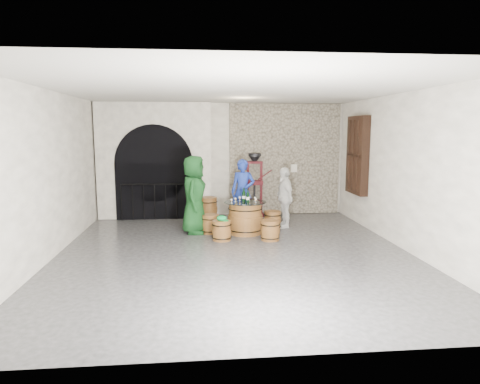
{
  "coord_description": "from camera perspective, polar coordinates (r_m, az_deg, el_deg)",
  "views": [
    {
      "loc": [
        -0.68,
        -8.28,
        2.44
      ],
      "look_at": [
        0.24,
        1.26,
        1.05
      ],
      "focal_mm": 32.0,
      "sensor_mm": 36.0,
      "label": 1
    }
  ],
  "objects": [
    {
      "name": "person_blue",
      "position": [
        11.11,
        0.37,
        0.03
      ],
      "size": [
        0.71,
        0.56,
        1.7
      ],
      "primitive_type": "imported",
      "rotation": [
        0.0,
        0.0,
        -0.28
      ],
      "color": "#1C349C",
      "rests_on": "ground"
    },
    {
      "name": "tasting_glass_c",
      "position": [
        10.22,
        -0.03,
        -0.89
      ],
      "size": [
        0.05,
        0.05,
        0.1
      ],
      "primitive_type": null,
      "color": "#B97924",
      "rests_on": "barrel_table"
    },
    {
      "name": "wine_bottle_left",
      "position": [
        10.09,
        0.48,
        -0.53
      ],
      "size": [
        0.08,
        0.08,
        0.32
      ],
      "color": "black",
      "rests_on": "barrel_table"
    },
    {
      "name": "green_cap",
      "position": [
        9.51,
        -2.44,
        -3.53
      ],
      "size": [
        0.26,
        0.22,
        0.12
      ],
      "color": "#0D8F3D",
      "rests_on": "barrel_stool_near_left"
    },
    {
      "name": "barrel_stool_near_left",
      "position": [
        9.57,
        -2.45,
        -5.15
      ],
      "size": [
        0.44,
        0.44,
        0.45
      ],
      "color": "brown",
      "rests_on": "ground"
    },
    {
      "name": "barrel_table",
      "position": [
        10.15,
        0.71,
        -3.46
      ],
      "size": [
        1.0,
        1.0,
        0.77
      ],
      "color": "brown",
      "rests_on": "ground"
    },
    {
      "name": "barrel_stool_near_right",
      "position": [
        9.6,
        4.04,
        -5.12
      ],
      "size": [
        0.44,
        0.44,
        0.45
      ],
      "color": "brown",
      "rests_on": "ground"
    },
    {
      "name": "barrel_stool_right",
      "position": [
        10.68,
        4.34,
        -3.76
      ],
      "size": [
        0.44,
        0.44,
        0.45
      ],
      "color": "brown",
      "rests_on": "ground"
    },
    {
      "name": "wine_bottle_right",
      "position": [
        10.11,
        0.55,
        -0.52
      ],
      "size": [
        0.08,
        0.08,
        0.32
      ],
      "color": "black",
      "rests_on": "barrel_table"
    },
    {
      "name": "stone_facing_panel",
      "position": [
        12.5,
        5.97,
        4.35
      ],
      "size": [
        3.2,
        0.12,
        3.18
      ],
      "primitive_type": "cube",
      "color": "gray",
      "rests_on": "ground"
    },
    {
      "name": "tasting_glass_d",
      "position": [
        10.24,
        1.23,
        -0.87
      ],
      "size": [
        0.05,
        0.05,
        0.1
      ],
      "primitive_type": null,
      "color": "#B97924",
      "rests_on": "barrel_table"
    },
    {
      "name": "wall_front",
      "position": [
        4.41,
        3.51,
        -2.71
      ],
      "size": [
        8.0,
        0.0,
        8.0
      ],
      "primitive_type": "plane",
      "rotation": [
        -1.57,
        0.0,
        0.0
      ],
      "color": "white",
      "rests_on": "ground"
    },
    {
      "name": "shuttered_window",
      "position": [
        11.44,
        15.34,
        4.75
      ],
      "size": [
        0.23,
        1.1,
        2.0
      ],
      "color": "black",
      "rests_on": "wall_right"
    },
    {
      "name": "barrel_stool_far",
      "position": [
        10.99,
        0.44,
        -3.38
      ],
      "size": [
        0.44,
        0.44,
        0.45
      ],
      "color": "brown",
      "rests_on": "ground"
    },
    {
      "name": "tasting_glass_e",
      "position": [
        9.95,
        2.13,
        -1.14
      ],
      "size": [
        0.05,
        0.05,
        0.1
      ],
      "primitive_type": null,
      "color": "#B97924",
      "rests_on": "barrel_table"
    },
    {
      "name": "wine_bottle_center",
      "position": [
        9.94,
        1.04,
        -0.67
      ],
      "size": [
        0.08,
        0.08,
        0.32
      ],
      "color": "black",
      "rests_on": "barrel_table"
    },
    {
      "name": "wall_right",
      "position": [
        9.31,
        21.22,
        2.52
      ],
      "size": [
        0.0,
        8.0,
        8.0
      ],
      "primitive_type": "plane",
      "rotation": [
        1.57,
        0.0,
        -1.57
      ],
      "color": "white",
      "rests_on": "ground"
    },
    {
      "name": "person_white",
      "position": [
        10.82,
        5.92,
        -0.72
      ],
      "size": [
        0.51,
        0.94,
        1.52
      ],
      "primitive_type": "imported",
      "rotation": [
        0.0,
        0.0,
        -1.41
      ],
      "color": "silver",
      "rests_on": "ground"
    },
    {
      "name": "corking_press",
      "position": [
        12.1,
        1.96,
        1.63
      ],
      "size": [
        0.74,
        0.4,
        1.8
      ],
      "rotation": [
        0.0,
        0.0,
        -0.01
      ],
      "color": "#490C14",
      "rests_on": "ground"
    },
    {
      "name": "tasting_glass_b",
      "position": [
        10.19,
        2.01,
        -0.92
      ],
      "size": [
        0.05,
        0.05,
        0.1
      ],
      "primitive_type": null,
      "color": "#B97924",
      "rests_on": "barrel_table"
    },
    {
      "name": "tasting_glass_a",
      "position": [
        9.88,
        -1.15,
        -1.2
      ],
      "size": [
        0.05,
        0.05,
        0.1
      ],
      "primitive_type": null,
      "color": "#B97924",
      "rests_on": "barrel_table"
    },
    {
      "name": "person_green",
      "position": [
        10.16,
        -6.14,
        -0.36
      ],
      "size": [
        0.72,
        0.98,
        1.85
      ],
      "primitive_type": "imported",
      "rotation": [
        0.0,
        0.0,
        1.42
      ],
      "color": "#113D17",
      "rests_on": "ground"
    },
    {
      "name": "wall_left",
      "position": [
        8.78,
        -24.21,
        2.04
      ],
      "size": [
        0.0,
        8.0,
        8.0
      ],
      "primitive_type": "plane",
      "rotation": [
        1.57,
        0.0,
        1.57
      ],
      "color": "white",
      "rests_on": "ground"
    },
    {
      "name": "arched_opening",
      "position": [
        12.11,
        -11.3,
        4.03
      ],
      "size": [
        3.1,
        0.6,
        3.19
      ],
      "color": "white",
      "rests_on": "ground"
    },
    {
      "name": "side_barrel",
      "position": [
        11.63,
        -4.19,
        -2.28
      ],
      "size": [
        0.48,
        0.48,
        0.64
      ],
      "rotation": [
        0.0,
        0.0,
        -0.03
      ],
      "color": "brown",
      "rests_on": "ground"
    },
    {
      "name": "tasting_glass_f",
      "position": [
        10.05,
        -0.61,
        -1.04
      ],
      "size": [
        0.05,
        0.05,
        0.1
      ],
      "primitive_type": null,
      "color": "#B97924",
      "rests_on": "barrel_table"
    },
    {
      "name": "ground",
      "position": [
        8.66,
        -0.77,
        -8.12
      ],
      "size": [
        8.0,
        8.0,
        0.0
      ],
      "primitive_type": "plane",
      "color": "#2D2D30",
      "rests_on": "ground"
    },
    {
      "name": "barrel_stool_left",
      "position": [
        10.24,
        -3.96,
        -4.27
      ],
      "size": [
        0.44,
        0.44,
        0.45
      ],
      "color": "brown",
      "rests_on": "ground"
    },
    {
      "name": "wall_back",
      "position": [
        12.33,
        -2.33,
        4.33
      ],
      "size": [
        8.0,
        0.0,
        8.0
      ],
      "primitive_type": "plane",
      "rotation": [
        1.57,
        0.0,
        0.0
      ],
      "color": "white",
      "rests_on": "ground"
    },
    {
      "name": "control_box",
      "position": [
        12.49,
        7.16,
        3.18
      ],
      "size": [
        0.18,
        0.1,
        0.22
      ],
      "primitive_type": "cube",
      "color": "silver",
      "rests_on": "wall_back"
    },
    {
      "name": "ceiling",
      "position": [
        8.34,
        -0.81,
        13.48
      ],
      "size": [
        8.0,
        8.0,
        0.0
      ],
      "primitive_type": "plane",
      "rotation": [
        3.14,
        0.0,
        0.0
      ],
      "color": "beige",
      "rests_on": "wall_back"
    }
  ]
}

